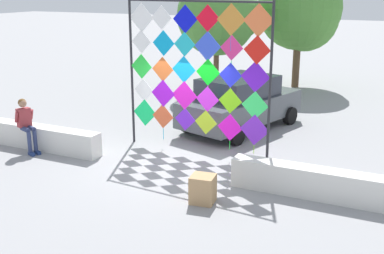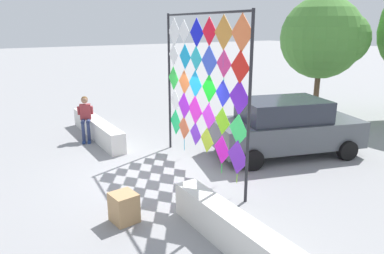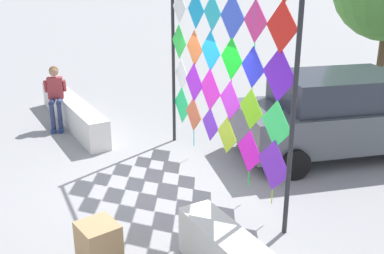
{
  "view_description": "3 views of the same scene",
  "coord_description": "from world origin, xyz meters",
  "px_view_note": "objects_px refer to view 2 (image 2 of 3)",
  "views": [
    {
      "loc": [
        5.64,
        -10.54,
        4.48
      ],
      "look_at": [
        0.55,
        0.19,
        1.03
      ],
      "focal_mm": 45.51,
      "sensor_mm": 36.0,
      "label": 1
    },
    {
      "loc": [
        8.12,
        -4.07,
        3.86
      ],
      "look_at": [
        0.35,
        0.71,
        1.29
      ],
      "focal_mm": 34.28,
      "sensor_mm": 36.0,
      "label": 2
    },
    {
      "loc": [
        6.77,
        -3.21,
        3.73
      ],
      "look_at": [
        0.67,
        0.26,
        1.26
      ],
      "focal_mm": 42.48,
      "sensor_mm": 36.0,
      "label": 3
    }
  ],
  "objects_px": {
    "cardboard_box_large": "(124,207)",
    "tree_far_right": "(326,38)",
    "seated_vendor": "(85,115)",
    "kite_display_rack": "(202,83)",
    "parked_car": "(285,127)"
  },
  "relations": [
    {
      "from": "kite_display_rack",
      "to": "cardboard_box_large",
      "type": "height_order",
      "value": "kite_display_rack"
    },
    {
      "from": "parked_car",
      "to": "tree_far_right",
      "type": "height_order",
      "value": "tree_far_right"
    },
    {
      "from": "seated_vendor",
      "to": "cardboard_box_large",
      "type": "xyz_separation_m",
      "value": [
        5.75,
        -0.91,
        -0.59
      ]
    },
    {
      "from": "kite_display_rack",
      "to": "tree_far_right",
      "type": "height_order",
      "value": "tree_far_right"
    },
    {
      "from": "kite_display_rack",
      "to": "tree_far_right",
      "type": "relative_size",
      "value": 0.86
    },
    {
      "from": "cardboard_box_large",
      "to": "tree_far_right",
      "type": "distance_m",
      "value": 11.51
    },
    {
      "from": "kite_display_rack",
      "to": "parked_car",
      "type": "distance_m",
      "value": 3.24
    },
    {
      "from": "parked_car",
      "to": "seated_vendor",
      "type": "bearing_deg",
      "value": -133.59
    },
    {
      "from": "seated_vendor",
      "to": "tree_far_right",
      "type": "relative_size",
      "value": 0.3
    },
    {
      "from": "tree_far_right",
      "to": "kite_display_rack",
      "type": "bearing_deg",
      "value": -72.41
    },
    {
      "from": "kite_display_rack",
      "to": "parked_car",
      "type": "relative_size",
      "value": 0.9
    },
    {
      "from": "seated_vendor",
      "to": "cardboard_box_large",
      "type": "relative_size",
      "value": 2.5
    },
    {
      "from": "seated_vendor",
      "to": "cardboard_box_large",
      "type": "distance_m",
      "value": 5.85
    },
    {
      "from": "kite_display_rack",
      "to": "cardboard_box_large",
      "type": "relative_size",
      "value": 7.06
    },
    {
      "from": "kite_display_rack",
      "to": "seated_vendor",
      "type": "bearing_deg",
      "value": -155.99
    }
  ]
}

